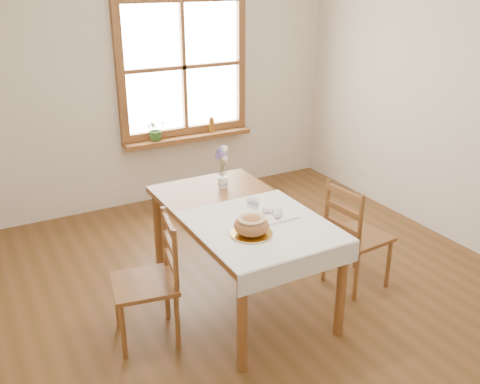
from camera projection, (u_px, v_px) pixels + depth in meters
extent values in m
plane|color=brown|center=(259.00, 316.00, 4.00)|extent=(5.00, 5.00, 0.00)
cube|color=beige|center=(138.00, 85.00, 5.53)|extent=(4.50, 0.10, 2.60)
cube|color=brown|center=(186.00, 130.00, 5.93)|extent=(1.46, 0.08, 0.08)
cube|color=brown|center=(120.00, 73.00, 5.36)|extent=(0.08, 0.08, 1.30)
cube|color=brown|center=(240.00, 62.00, 5.97)|extent=(0.08, 0.08, 1.30)
cube|color=brown|center=(184.00, 67.00, 5.66)|extent=(0.04, 0.06, 1.30)
cube|color=brown|center=(184.00, 67.00, 5.66)|extent=(1.30, 0.06, 0.04)
cube|color=white|center=(182.00, 67.00, 5.69)|extent=(1.30, 0.01, 1.30)
cube|color=brown|center=(188.00, 137.00, 5.91)|extent=(1.46, 0.20, 0.05)
cube|color=brown|center=(240.00, 214.00, 3.97)|extent=(0.90, 1.60, 0.05)
cylinder|color=brown|center=(242.00, 324.00, 3.34)|extent=(0.07, 0.07, 0.70)
cylinder|color=brown|center=(341.00, 291.00, 3.69)|extent=(0.07, 0.07, 0.70)
cylinder|color=brown|center=(158.00, 231.00, 4.54)|extent=(0.07, 0.07, 0.70)
cylinder|color=brown|center=(238.00, 212.00, 4.89)|extent=(0.07, 0.07, 0.70)
cube|color=silver|center=(261.00, 226.00, 3.71)|extent=(0.91, 0.99, 0.01)
cylinder|color=white|center=(251.00, 234.00, 3.57)|extent=(0.33, 0.33, 0.01)
ellipsoid|color=#AC6B3D|center=(251.00, 224.00, 3.55)|extent=(0.24, 0.24, 0.13)
cube|color=silver|center=(273.00, 215.00, 3.85)|extent=(0.30, 0.25, 0.01)
cylinder|color=white|center=(256.00, 202.00, 3.96)|extent=(0.05, 0.05, 0.09)
cylinder|color=white|center=(250.00, 201.00, 3.99)|extent=(0.05, 0.05, 0.08)
cylinder|color=white|center=(223.00, 183.00, 4.36)|extent=(0.10, 0.10, 0.09)
imported|color=#306729|center=(156.00, 132.00, 5.69)|extent=(0.26, 0.28, 0.19)
cylinder|color=#98561C|center=(212.00, 124.00, 5.99)|extent=(0.07, 0.07, 0.18)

